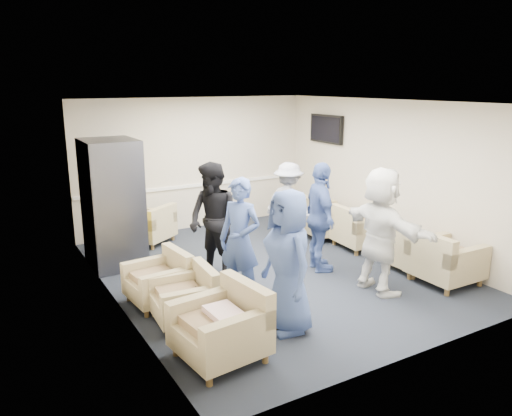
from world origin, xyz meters
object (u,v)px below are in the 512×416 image
armchair_left_far (161,281)px  person_front_right (381,231)px  armchair_left_near (224,328)px  person_mid_right (320,217)px  armchair_left_mid (187,299)px  vending_machine (113,204)px  armchair_right_midnear (411,252)px  person_front_left (288,261)px  armchair_right_near (443,261)px  person_back_right (288,204)px  armchair_corner (151,227)px  armchair_right_midfar (358,230)px  armchair_right_far (324,220)px  person_mid_left (240,240)px  person_back_left (213,221)px

armchair_left_far → person_front_right: 3.19m
armchair_left_near → person_mid_right: person_mid_right is taller
armchair_left_mid → person_front_right: (2.79, -0.51, 0.62)m
armchair_left_near → vending_machine: size_ratio=0.46×
armchair_left_far → armchair_right_midnear: bearing=72.4°
armchair_left_mid → person_front_left: bearing=54.4°
armchair_right_near → person_front_right: bearing=75.3°
armchair_left_far → armchair_right_midnear: 4.03m
person_back_right → person_front_right: 2.54m
armchair_corner → person_mid_right: (1.90, -2.75, 0.57)m
armchair_left_near → armchair_right_near: size_ratio=1.09×
armchair_right_midfar → armchair_right_far: size_ratio=0.93×
armchair_left_near → armchair_left_mid: (-0.01, 1.03, -0.05)m
person_front_left → person_mid_right: bearing=135.5°
armchair_left_mid → armchair_left_far: size_ratio=0.97×
person_mid_left → person_mid_right: person_mid_right is taller
person_back_right → person_mid_right: 1.47m
armchair_right_near → person_front_left: 2.90m
armchair_left_mid → person_mid_left: (0.90, 0.25, 0.57)m
armchair_left_near → armchair_corner: (0.64, 4.38, -0.04)m
vending_machine → person_back_right: vending_machine is taller
armchair_left_near → person_back_right: (2.89, 3.05, 0.42)m
armchair_right_midfar → person_mid_right: bearing=116.6°
armchair_right_midfar → armchair_right_far: (-0.14, 0.85, 0.01)m
person_back_left → person_back_right: 2.10m
person_back_left → person_back_right: size_ratio=1.17×
armchair_corner → vending_machine: (-0.88, -0.82, 0.74)m
armchair_left_far → armchair_right_near: 4.20m
armchair_left_far → person_front_left: (1.08, -1.53, 0.58)m
armchair_left_mid → person_back_left: person_back_left is taller
armchair_left_near → person_back_right: person_back_right is taller
armchair_right_midnear → person_front_right: size_ratio=0.41×
person_back_right → person_mid_right: person_mid_right is taller
armchair_right_midfar → person_back_right: person_back_right is taller
armchair_right_far → person_mid_left: 3.34m
armchair_left_far → person_back_left: bearing=110.7°
armchair_right_midnear → armchair_right_far: armchair_right_far is taller
armchair_left_far → armchair_left_mid: bearing=2.5°
armchair_right_far → vending_machine: bearing=89.3°
armchair_right_midnear → person_mid_left: person_mid_left is taller
armchair_corner → person_front_right: (2.14, -3.86, 0.61)m
armchair_right_near → vending_machine: vending_machine is taller
person_mid_left → armchair_left_near: bearing=-63.4°
person_front_left → person_back_right: 3.43m
person_back_right → vending_machine: bearing=58.8°
armchair_left_near → person_back_left: bearing=150.7°
vending_machine → person_front_left: 3.57m
armchair_left_mid → person_mid_right: (2.55, 0.60, 0.59)m
armchair_right_midfar → person_mid_right: person_mid_right is taller
armchair_left_mid → person_front_right: 2.90m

